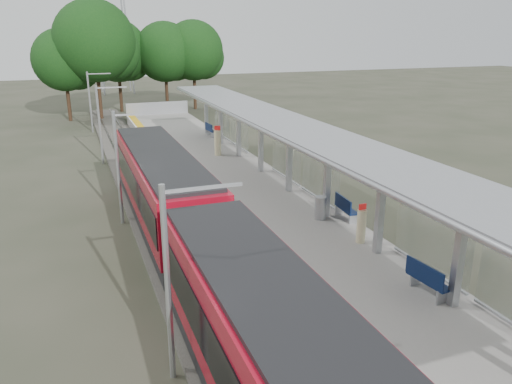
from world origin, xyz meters
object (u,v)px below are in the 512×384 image
Objects in this scene: bench_mid at (345,207)px; info_pillar_far at (218,143)px; info_pillar_near at (361,226)px; bench_near at (427,279)px; train at (200,243)px; litter_bin at (321,208)px; bench_far at (210,129)px.

bench_mid is 13.37m from info_pillar_far.
info_pillar_near is at bearing -101.43° from bench_mid.
bench_near is at bearing -93.77° from bench_mid.
info_pillar_near is 15.68m from info_pillar_far.
train is 27.13× the size of litter_bin.
litter_bin is (-0.29, 2.80, -0.18)m from info_pillar_near.
litter_bin is at bearing 92.81° from info_pillar_near.
bench_mid is (0.98, 6.62, -0.01)m from bench_near.
info_pillar_near reaches higher than bench_near.
train reaches higher than info_pillar_near.
info_pillar_far is 1.92× the size of litter_bin.
train is at bearing 179.07° from info_pillar_near.
train is 16.73m from info_pillar_far.
litter_bin is (0.87, -12.83, -0.34)m from info_pillar_far.
bench_near reaches higher than litter_bin.
train reaches higher than bench_far.
bench_far is 0.95× the size of info_pillar_near.
bench_mid is 0.79× the size of info_pillar_far.
bench_far is at bearing 86.84° from info_pillar_near.
info_pillar_near reaches higher than bench_far.
bench_far is 1.47× the size of litter_bin.
info_pillar_near reaches higher than bench_mid.
info_pillar_far is at bearing 91.20° from info_pillar_near.
train is 6.43m from info_pillar_near.
bench_mid is 2.50m from info_pillar_near.
bench_near is 1.06× the size of bench_far.
info_pillar_far is at bearing 71.65° from train.
litter_bin reaches higher than bench_far.
litter_bin is (-0.00, 7.03, -0.05)m from bench_near.
litter_bin is at bearing 26.35° from train.
info_pillar_far reaches higher than bench_far.
info_pillar_far reaches higher than info_pillar_near.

